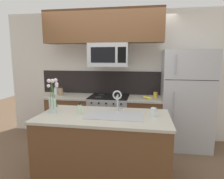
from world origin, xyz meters
TOP-DOWN VIEW (x-y plane):
  - ground_plane at (0.00, 0.00)m, footprint 10.00×10.00m
  - rear_partition at (0.30, 1.28)m, footprint 5.20×0.10m
  - splash_band at (0.00, 1.22)m, footprint 3.07×0.01m
  - back_counter_left at (-0.80, 0.90)m, footprint 0.87×0.65m
  - back_counter_right at (0.69, 0.90)m, footprint 0.65×0.65m
  - stove_range at (0.00, 0.90)m, footprint 0.76×0.64m
  - microwave at (0.00, 0.88)m, footprint 0.74×0.40m
  - upper_cabinet_band at (-0.11, 0.85)m, footprint 2.22×0.34m
  - refrigerator at (1.44, 0.92)m, footprint 0.88×0.74m
  - storage_jar_tall at (-1.12, 0.93)m, footprint 0.09×0.09m
  - storage_jar_medium at (-1.00, 0.88)m, footprint 0.09×0.09m
  - banana_bunch at (0.75, 0.84)m, footprint 0.19×0.12m
  - coffee_tin at (0.89, 0.95)m, footprint 0.08×0.08m
  - island_counter at (0.15, -0.35)m, footprint 1.76×0.90m
  - kitchen_sink at (0.30, -0.35)m, footprint 0.76×0.44m
  - sink_faucet at (0.30, -0.13)m, footprint 0.14×0.14m
  - dish_soap_bottle at (-0.18, -0.36)m, footprint 0.06×0.05m
  - drinking_glass at (0.81, -0.31)m, footprint 0.08×0.08m
  - flower_vase at (-0.58, -0.33)m, footprint 0.17×0.18m

SIDE VIEW (x-z plane):
  - ground_plane at x=0.00m, z-range 0.00..0.00m
  - island_counter at x=0.15m, z-range 0.00..0.91m
  - back_counter_left at x=-0.80m, z-range 0.00..0.91m
  - back_counter_right at x=0.69m, z-range 0.00..0.91m
  - stove_range at x=0.00m, z-range 0.00..0.93m
  - kitchen_sink at x=0.30m, z-range 0.76..0.92m
  - refrigerator at x=1.44m, z-range 0.00..1.81m
  - banana_bunch at x=0.75m, z-range 0.89..0.97m
  - coffee_tin at x=0.89m, z-range 0.91..1.02m
  - drinking_glass at x=0.81m, z-range 0.91..1.03m
  - dish_soap_bottle at x=-0.18m, z-range 0.90..1.06m
  - storage_jar_tall at x=-1.12m, z-range 0.91..1.06m
  - storage_jar_medium at x=-1.00m, z-range 0.91..1.08m
  - flower_vase at x=-0.58m, z-range 0.84..1.33m
  - sink_faucet at x=0.30m, z-range 0.95..1.26m
  - splash_band at x=0.00m, z-range 0.91..1.39m
  - rear_partition at x=0.30m, z-range 0.00..2.60m
  - microwave at x=0.00m, z-range 1.50..1.94m
  - upper_cabinet_band at x=-0.11m, z-range 1.94..2.54m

